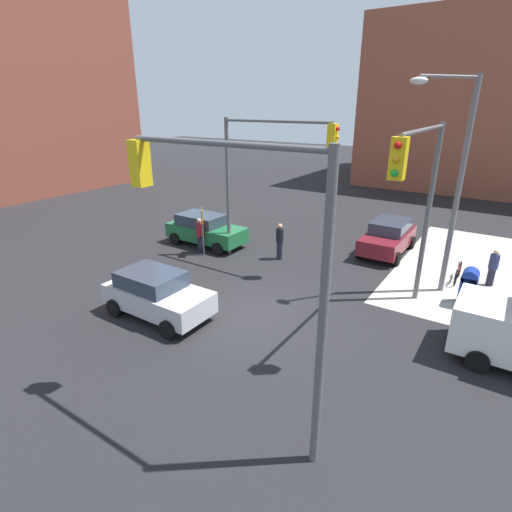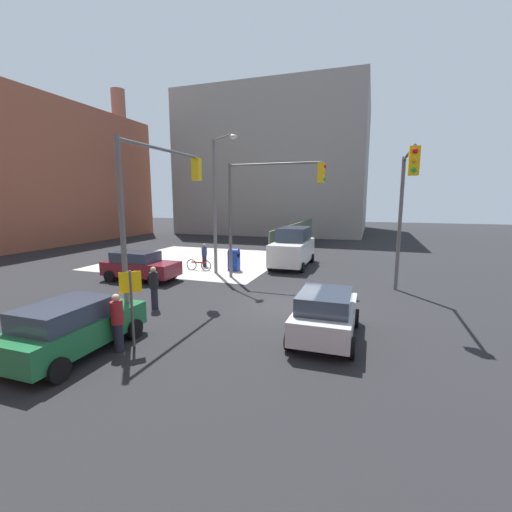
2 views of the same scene
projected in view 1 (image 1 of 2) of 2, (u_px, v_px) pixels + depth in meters
The scene contains 14 objects.
ground_plane at pixel (254, 314), 14.31m from camera, with size 120.00×120.00×0.00m, color black.
traffic_signal_nw_corner at pixel (265, 163), 17.39m from camera, with size 5.50×0.36×6.50m.
traffic_signal_se_corner at pixel (240, 239), 7.79m from camera, with size 4.86×0.36×6.50m.
traffic_signal_ne_corner at pixel (420, 189), 12.23m from camera, with size 0.36×5.44×6.50m.
street_lamp_corner at pixel (453, 174), 14.37m from camera, with size 1.88×2.16×8.00m.
warning_sign_two_way at pixel (202, 223), 19.29m from camera, with size 0.48×0.48×2.40m.
mailbox_blue at pixel (468, 286), 14.75m from camera, with size 0.56×0.64×1.43m.
coupe_green at pixel (205, 229), 21.10m from camera, with size 4.25×2.02×1.62m.
sedan_silver at pixel (157, 294), 13.97m from camera, with size 3.87×2.02×1.62m.
sedan_maroon at pixel (388, 237), 19.95m from camera, with size 2.02×4.18×1.62m.
pedestrian_crossing at pixel (200, 235), 19.92m from camera, with size 0.36×0.36×1.77m.
pedestrian_waiting at pixel (280, 241), 19.06m from camera, with size 0.36×0.36×1.78m.
pedestrian_walking_north at pixel (493, 267), 16.29m from camera, with size 0.36×0.36×1.57m.
bicycle_leaning_on_fence at pixel (458, 273), 16.92m from camera, with size 0.05×1.75×0.97m.
Camera 1 is at (6.99, -10.50, 7.07)m, focal length 28.00 mm.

